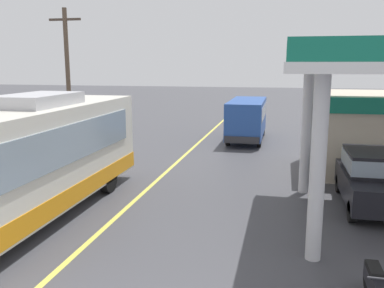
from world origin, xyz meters
The scene contains 8 objects.
ground centered at (0.00, 20.00, 0.00)m, with size 120.00×120.00×0.00m, color #424247.
lane_divider_stripe centered at (0.00, 15.00, 0.00)m, with size 0.16×50.00×0.01m, color #D8CC4C.
coach_bus_main centered at (-2.36, 5.15, 1.72)m, with size 2.60×11.04×3.69m.
car_at_pump centered at (7.64, 8.84, 1.01)m, with size 1.70×4.20×1.82m.
minibus_opposing_lane centered at (2.68, 20.15, 1.47)m, with size 2.04×6.13×2.44m.
motorcycle_parked_forecourt centered at (6.63, 2.71, 0.44)m, with size 0.55×1.80×0.92m.
pedestrian_near_pump centered at (7.58, 8.20, 0.93)m, with size 0.55×0.22×1.66m.
utility_pole_roadside centered at (-6.69, 15.84, 3.92)m, with size 1.80×0.24×7.49m.
Camera 1 is at (4.81, -5.04, 4.55)m, focal length 38.96 mm.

